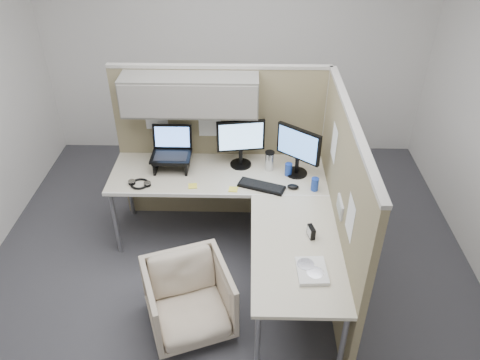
{
  "coord_description": "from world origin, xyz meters",
  "views": [
    {
      "loc": [
        0.18,
        -3.05,
        3.13
      ],
      "look_at": [
        0.1,
        0.25,
        0.85
      ],
      "focal_mm": 35.0,
      "sensor_mm": 36.0,
      "label": 1
    }
  ],
  "objects_px": {
    "keyboard": "(261,186)",
    "monitor_left": "(241,140)",
    "desk": "(243,204)",
    "office_chair": "(189,297)"
  },
  "relations": [
    {
      "from": "desk",
      "to": "office_chair",
      "type": "relative_size",
      "value": 3.11
    },
    {
      "from": "desk",
      "to": "office_chair",
      "type": "bearing_deg",
      "value": -119.51
    },
    {
      "from": "desk",
      "to": "monitor_left",
      "type": "distance_m",
      "value": 0.63
    },
    {
      "from": "office_chair",
      "to": "keyboard",
      "type": "distance_m",
      "value": 1.14
    },
    {
      "from": "keyboard",
      "to": "monitor_left",
      "type": "bearing_deg",
      "value": 138.22
    },
    {
      "from": "office_chair",
      "to": "desk",
      "type": "bearing_deg",
      "value": 39.98
    },
    {
      "from": "desk",
      "to": "keyboard",
      "type": "bearing_deg",
      "value": 48.75
    },
    {
      "from": "desk",
      "to": "keyboard",
      "type": "height_order",
      "value": "keyboard"
    },
    {
      "from": "monitor_left",
      "to": "desk",
      "type": "bearing_deg",
      "value": -96.09
    },
    {
      "from": "desk",
      "to": "monitor_left",
      "type": "bearing_deg",
      "value": 92.86
    }
  ]
}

